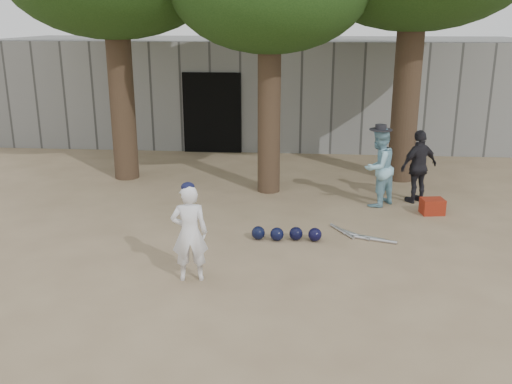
# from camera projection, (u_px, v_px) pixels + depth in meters

# --- Properties ---
(ground) EXTENTS (70.00, 70.00, 0.00)m
(ground) POSITION_uv_depth(u_px,v_px,m) (210.00, 271.00, 8.48)
(ground) COLOR #937C5E
(ground) RESTS_ON ground
(boy_player) EXTENTS (0.57, 0.42, 1.42)m
(boy_player) POSITION_uv_depth(u_px,v_px,m) (190.00, 233.00, 8.03)
(boy_player) COLOR white
(boy_player) RESTS_ON ground
(spectator_blue) EXTENTS (0.96, 0.96, 1.57)m
(spectator_blue) POSITION_uv_depth(u_px,v_px,m) (378.00, 167.00, 11.25)
(spectator_blue) COLOR #87BDD1
(spectator_blue) RESTS_ON ground
(spectator_dark) EXTENTS (0.94, 0.77, 1.49)m
(spectator_dark) POSITION_uv_depth(u_px,v_px,m) (419.00, 167.00, 11.47)
(spectator_dark) COLOR black
(spectator_dark) RESTS_ON ground
(red_bag) EXTENTS (0.47, 0.38, 0.30)m
(red_bag) POSITION_uv_depth(u_px,v_px,m) (432.00, 206.00, 10.94)
(red_bag) COLOR #9C2A14
(red_bag) RESTS_ON ground
(back_building) EXTENTS (16.00, 5.24, 3.00)m
(back_building) POSITION_uv_depth(u_px,v_px,m) (262.00, 88.00, 17.89)
(back_building) COLOR gray
(back_building) RESTS_ON ground
(helmet_row) EXTENTS (1.19, 0.28, 0.23)m
(helmet_row) POSITION_uv_depth(u_px,v_px,m) (286.00, 234.00, 9.64)
(helmet_row) COLOR black
(helmet_row) RESTS_ON ground
(bat_pile) EXTENTS (1.09, 0.82, 0.06)m
(bat_pile) POSITION_uv_depth(u_px,v_px,m) (358.00, 235.00, 9.82)
(bat_pile) COLOR #B4B5BB
(bat_pile) RESTS_ON ground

